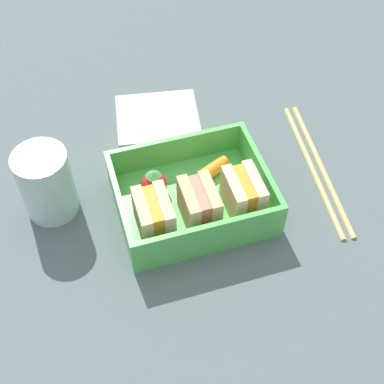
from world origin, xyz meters
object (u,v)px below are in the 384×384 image
Objects in this scene: sandwich_center_left at (199,205)px; chopstick_pair at (317,166)px; carrot_stick_far_left at (214,168)px; strawberry_far_left at (154,184)px; sandwich_left at (243,194)px; sandwich_center at (154,216)px; drinking_glass at (46,184)px; folded_napkin at (158,116)px.

chopstick_pair is (-16.62, -3.93, -3.30)cm from sandwich_center_left.
strawberry_far_left is (7.63, 0.93, 0.84)cm from carrot_stick_far_left.
sandwich_center_left is (5.10, 0.00, 0.00)cm from sandwich_left.
sandwich_center is at bearing 75.82° from strawberry_far_left.
drinking_glass is at bearing -19.57° from sandwich_left.
sandwich_left is 12.61cm from chopstick_pair.
sandwich_center is at bearing 74.59° from folded_napkin.
sandwich_center_left reaches higher than folded_napkin.
sandwich_left is at bearing 150.72° from strawberry_far_left.
carrot_stick_far_left is 7.73cm from strawberry_far_left.
folded_napkin is (5.06, -18.68, -3.45)cm from sandwich_left.
sandwich_center_left is at bearing 13.30° from chopstick_pair.
carrot_stick_far_left is 1.00× the size of strawberry_far_left.
folded_napkin is (16.58, -14.75, -0.15)cm from chopstick_pair.
drinking_glass is at bearing -35.18° from sandwich_center.
sandwich_left is at bearing 180.00° from sandwich_center.
sandwich_center_left is at bearing 180.00° from sandwich_center.
sandwich_center is 1.49× the size of carrot_stick_far_left.
sandwich_left and sandwich_center_left have the same top height.
chopstick_pair is at bearing 176.97° from strawberry_far_left.
strawberry_far_left is at bearing 74.14° from folded_napkin.
drinking_glass is at bearing -6.03° from chopstick_pair.
chopstick_pair is 2.00× the size of folded_napkin.
drinking_glass reaches higher than carrot_stick_far_left.
sandwich_left is 21.87cm from drinking_glass.
folded_napkin is at bearing -90.14° from sandwich_center_left.
sandwich_center is 22.32cm from chopstick_pair.
folded_napkin is (-0.05, -18.68, -3.45)cm from sandwich_center_left.
carrot_stick_far_left is at bearing -146.27° from sandwich_center.
strawberry_far_left reaches higher than folded_napkin.
folded_napkin is at bearing -73.62° from carrot_stick_far_left.
strawberry_far_left is 20.64cm from chopstick_pair.
carrot_stick_far_left is 0.42× the size of drinking_glass.
folded_napkin is at bearing -105.86° from strawberry_far_left.
sandwich_left reaches higher than chopstick_pair.
sandwich_left is 10.21cm from sandwich_center.
drinking_glass is at bearing 36.18° from folded_napkin.
folded_napkin is (-15.54, -11.36, -4.11)cm from drinking_glass.
carrot_stick_far_left is at bearing -122.56° from sandwich_center_left.
sandwich_center_left reaches higher than strawberry_far_left.
sandwich_center is 0.49× the size of folded_napkin.
strawberry_far_left is 0.33× the size of folded_napkin.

